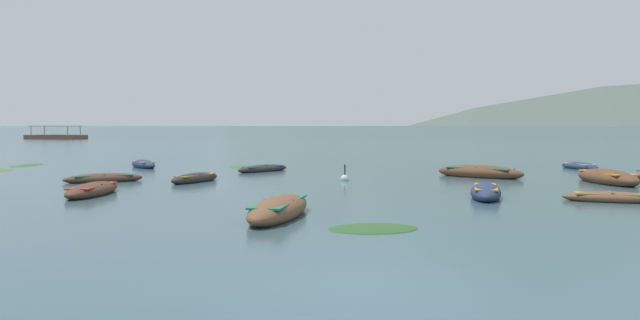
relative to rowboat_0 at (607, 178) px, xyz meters
name	(u,v)px	position (x,y,z in m)	size (l,w,h in m)	color
ground_plane	(334,126)	(-11.68, 1482.27, -0.24)	(6000.00, 6000.00, 0.00)	#385660
mountain_1	(120,81)	(-631.47, 1720.56, 129.12)	(1035.83, 1035.83, 258.71)	slate
mountain_2	(332,73)	(-19.73, 1951.93, 168.10)	(1213.34, 1213.34, 336.68)	#56665B
mountain_3	(531,35)	(621.10, 1954.08, 290.54)	(2216.30, 2216.30, 581.56)	#56665B
rowboat_0	(607,178)	(0.00, 0.00, 0.00)	(1.82, 4.47, 0.77)	brown
rowboat_1	(279,209)	(-13.50, -10.06, -0.02)	(1.98, 4.54, 0.72)	brown
rowboat_2	(263,169)	(-15.87, 6.25, -0.09)	(2.96, 3.37, 0.47)	#2D2826
rowboat_4	(611,198)	(-2.74, -6.44, -0.10)	(3.20, 1.72, 0.43)	brown
rowboat_5	(580,166)	(2.26, 8.61, -0.09)	(1.65, 3.31, 0.49)	navy
rowboat_6	(103,178)	(-22.29, 0.03, -0.08)	(3.50, 2.50, 0.49)	#4C3323
rowboat_7	(195,178)	(-18.19, 0.09, -0.08)	(2.08, 3.21, 0.52)	#2D2826
rowboat_8	(486,192)	(-6.64, -5.43, -0.04)	(1.78, 3.60, 0.63)	navy
rowboat_9	(480,172)	(-4.86, 2.91, -0.01)	(4.32, 3.73, 0.74)	brown
rowboat_10	(143,164)	(-23.40, 9.17, -0.06)	(2.67, 3.29, 0.58)	navy
rowboat_11	(92,190)	(-20.79, -4.94, -0.06)	(1.24, 3.76, 0.57)	#4C3323
ferry_0	(56,136)	(-61.49, 79.84, 0.21)	(11.13, 6.97, 2.54)	brown
mooring_buoy	(345,179)	(-11.48, 0.95, -0.15)	(0.38, 0.38, 0.86)	silver
weed_patch_1	(245,167)	(-17.36, 9.75, -0.24)	(2.86, 1.70, 0.14)	#38662D
weed_patch_2	(373,229)	(-11.00, -11.91, -0.24)	(2.23, 1.56, 0.14)	#2D5628
weed_patch_3	(27,165)	(-31.29, 10.77, -0.24)	(3.46, 1.23, 0.14)	#38662D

